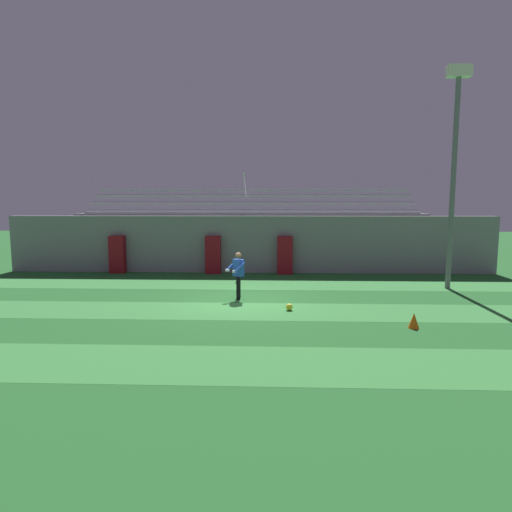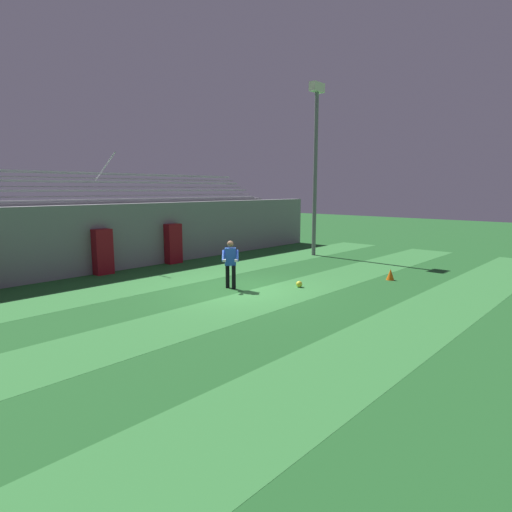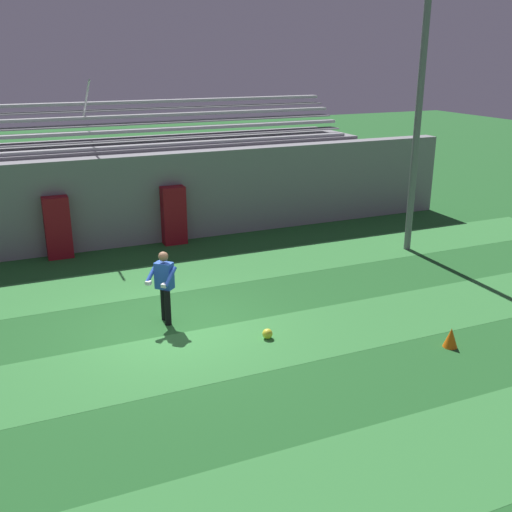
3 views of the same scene
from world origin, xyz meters
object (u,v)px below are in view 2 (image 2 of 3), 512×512
Objects in this scene: padding_pillar_gate_left at (103,252)px; goalkeeper at (230,261)px; floodlight_pole at (316,150)px; traffic_cone at (390,274)px; padding_pillar_gate_right at (173,244)px; soccer_ball at (299,284)px.

padding_pillar_gate_left is 5.88m from goalkeeper.
floodlight_pole reaches higher than goalkeeper.
floodlight_pole is 9.65m from goalkeeper.
floodlight_pole is 20.49× the size of traffic_cone.
goalkeeper is at bearing 145.50° from traffic_cone.
padding_pillar_gate_right is 7.33m from soccer_ball.
padding_pillar_gate_right reaches higher than goalkeeper.
floodlight_pole is 9.23m from soccer_ball.
floodlight_pole is at bearing 30.77° from soccer_ball.
padding_pillar_gate_left is at bearing 106.52° from goalkeeper.
soccer_ball is 0.52× the size of traffic_cone.
traffic_cone reaches higher than soccer_ball.
padding_pillar_gate_left reaches higher than soccer_ball.
padding_pillar_gate_right is 8.33× the size of soccer_ball.
padding_pillar_gate_left is 3.50m from padding_pillar_gate_right.
padding_pillar_gate_right is at bearing 89.50° from soccer_ball.
floodlight_pole reaches higher than padding_pillar_gate_left.
padding_pillar_gate_right is 5.93m from goalkeeper.
floodlight_pole is (9.94, -3.41, 4.47)m from padding_pillar_gate_left.
floodlight_pole reaches higher than soccer_ball.
floodlight_pole is at bearing 15.10° from goalkeeper.
soccer_ball is (-0.06, -7.28, -0.81)m from padding_pillar_gate_right.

